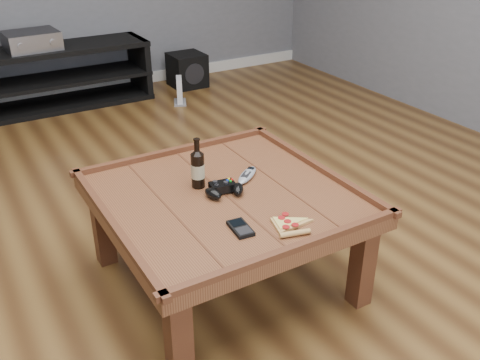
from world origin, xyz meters
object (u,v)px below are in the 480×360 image
av_receiver (32,40)px  game_console (180,92)px  coffee_table (225,206)px  remote_control (247,175)px  smartphone (241,228)px  subwoofer (187,70)px  pizza_slice (289,225)px  beer_bottle (198,168)px  game_controller (224,189)px  media_console (64,77)px

av_receiver → game_console: (1.04, -0.44, -0.47)m
coffee_table → remote_control: size_ratio=6.01×
coffee_table → smartphone: 0.29m
subwoofer → pizza_slice: bearing=-109.0°
game_console → smartphone: bearing=-86.1°
pizza_slice → remote_control: remote_control is taller
beer_bottle → pizza_slice: size_ratio=0.94×
remote_control → av_receiver: size_ratio=0.41×
game_controller → av_receiver: 2.75m
game_controller → subwoofer: bearing=76.6°
pizza_slice → media_console: bearing=106.4°
media_console → pizza_slice: 3.10m
media_console → av_receiver: av_receiver is taller
subwoofer → coffee_table: bearing=-112.7°
beer_bottle → game_console: (0.90, 2.19, -0.44)m
media_console → pizza_slice: bearing=-88.4°
media_console → smartphone: (-0.08, -3.02, 0.21)m
beer_bottle → game_controller: bearing=-61.7°
smartphone → subwoofer: bearing=73.8°
pizza_slice → game_console: 2.77m
game_controller → smartphone: size_ratio=1.45×
media_console → remote_control: bearing=-86.6°
pizza_slice → remote_control: size_ratio=1.38×
remote_control → pizza_slice: bearing=-48.9°
media_console → smartphone: bearing=-91.6°
pizza_slice → coffee_table: bearing=118.8°
coffee_table → game_controller: size_ratio=5.58×
media_console → smartphone: media_console is taller
game_controller → pizza_slice: 0.35m
remote_control → coffee_table: bearing=-102.2°
subwoofer → game_console: bearing=-124.0°
coffee_table → subwoofer: coffee_table is taller
game_console → coffee_table: bearing=-86.4°
remote_control → subwoofer: remote_control is taller
media_console → game_controller: size_ratio=7.58×
beer_bottle → smartphone: size_ratio=1.75×
smartphone → remote_control: (0.24, 0.35, 0.01)m
media_console → game_controller: (-0.00, -2.75, 0.23)m
pizza_slice → subwoofer: bearing=86.2°
beer_bottle → pizza_slice: beer_bottle is taller
beer_bottle → media_console: bearing=88.6°
smartphone → subwoofer: (1.19, 2.98, -0.31)m
coffee_table → beer_bottle: beer_bottle is taller
beer_bottle → subwoofer: bearing=65.7°
coffee_table → smartphone: (-0.08, -0.27, 0.07)m
subwoofer → game_console: 0.49m
beer_bottle → av_receiver: size_ratio=0.54×
pizza_slice → smartphone: 0.18m
beer_bottle → av_receiver: bearing=93.0°
remote_control → smartphone: bearing=-73.5°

